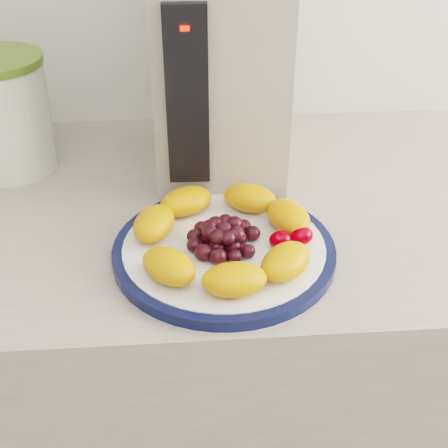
{
  "coord_description": "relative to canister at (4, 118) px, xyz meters",
  "views": [
    {
      "loc": [
        0.06,
        0.4,
        1.39
      ],
      "look_at": [
        0.11,
        1.06,
        0.95
      ],
      "focal_mm": 50.0,
      "sensor_mm": 36.0,
      "label": 1
    }
  ],
  "objects": [
    {
      "name": "plate_rim",
      "position": [
        0.32,
        -0.27,
        -0.08
      ],
      "size": [
        0.29,
        0.29,
        0.01
      ],
      "primitive_type": "cylinder",
      "color": "#0B143C",
      "rests_on": "counter"
    },
    {
      "name": "appliance_body",
      "position": [
        0.34,
        -0.01,
        0.08
      ],
      "size": [
        0.2,
        0.27,
        0.33
      ],
      "primitive_type": "cube",
      "rotation": [
        0.0,
        0.0,
        -0.03
      ],
      "color": "#ABA092",
      "rests_on": "counter"
    },
    {
      "name": "appliance_led",
      "position": [
        0.29,
        -0.16,
        0.18
      ],
      "size": [
        0.01,
        0.01,
        0.01
      ],
      "primitive_type": "cube",
      "rotation": [
        0.0,
        0.0,
        -0.03
      ],
      "color": "#FF0C05",
      "rests_on": "appliance_panel"
    },
    {
      "name": "plate_face",
      "position": [
        0.32,
        -0.27,
        -0.08
      ],
      "size": [
        0.26,
        0.26,
        0.02
      ],
      "primitive_type": "cylinder",
      "color": "white",
      "rests_on": "counter"
    },
    {
      "name": "appliance_panel",
      "position": [
        0.29,
        -0.15,
        0.08
      ],
      "size": [
        0.06,
        0.02,
        0.25
      ],
      "primitive_type": "cube",
      "rotation": [
        0.0,
        0.0,
        -0.03
      ],
      "color": "black",
      "rests_on": "appliance_body"
    },
    {
      "name": "cabinet_face",
      "position": [
        0.21,
        -0.13,
        -0.57
      ],
      "size": [
        3.48,
        0.58,
        0.84
      ],
      "primitive_type": "cube",
      "color": "#9E694F",
      "rests_on": "floor"
    },
    {
      "name": "counter",
      "position": [
        0.21,
        -0.13,
        -0.54
      ],
      "size": [
        3.5,
        0.6,
        0.9
      ],
      "primitive_type": "cube",
      "color": "#AE9F91",
      "rests_on": "floor"
    },
    {
      "name": "canister",
      "position": [
        0.0,
        0.0,
        0.0
      ],
      "size": [
        0.17,
        0.17,
        0.17
      ],
      "primitive_type": "cylinder",
      "rotation": [
        0.0,
        0.0,
        -0.26
      ],
      "color": "#3C681B",
      "rests_on": "counter"
    },
    {
      "name": "fruit_plate",
      "position": [
        0.33,
        -0.27,
        -0.05
      ],
      "size": [
        0.25,
        0.25,
        0.04
      ],
      "color": "orange",
      "rests_on": "plate_face"
    }
  ]
}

